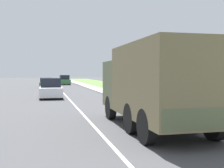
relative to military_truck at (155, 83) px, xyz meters
The scene contains 9 objects.
ground_plane 28.67m from the military_truck, 94.30° to the left, with size 180.00×180.00×0.00m, color #4C4C4F.
lane_centre_stripe 28.67m from the military_truck, 94.30° to the left, with size 0.12×120.00×0.00m.
sidewalk_right 28.68m from the military_truck, 85.29° to the left, with size 1.80×120.00×0.12m.
grass_strip_right 29.37m from the military_truck, 76.69° to the left, with size 7.00×120.00×0.02m.
military_truck is the anchor object (origin of this frame).
car_nearest_ahead 14.84m from the military_truck, 103.89° to the left, with size 1.82×4.62×1.66m.
car_second_ahead 31.00m from the military_truck, 97.17° to the left, with size 1.81×4.80×1.43m.
car_third_ahead 40.41m from the military_truck, 90.92° to the left, with size 1.84×4.03×1.72m.
car_fourth_ahead 48.67m from the military_truck, 90.30° to the left, with size 1.88×4.76×1.50m.
Camera 1 is at (-1.85, 1.68, 2.10)m, focal length 45.00 mm.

